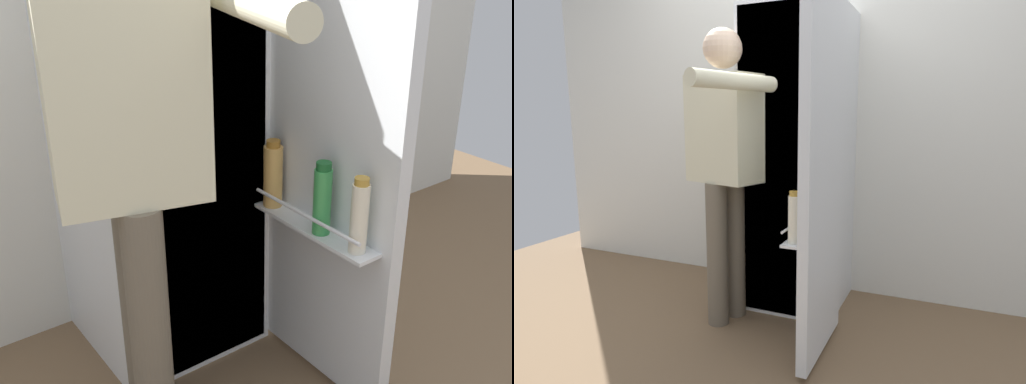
{
  "view_description": "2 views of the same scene",
  "coord_description": "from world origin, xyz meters",
  "views": [
    {
      "loc": [
        -0.95,
        -1.32,
        1.54
      ],
      "look_at": [
        0.03,
        -0.03,
        0.8
      ],
      "focal_mm": 43.32,
      "sensor_mm": 36.0,
      "label": 1
    },
    {
      "loc": [
        0.87,
        -1.98,
        1.19
      ],
      "look_at": [
        0.03,
        0.01,
        0.8
      ],
      "focal_mm": 30.03,
      "sensor_mm": 36.0,
      "label": 2
    }
  ],
  "objects": [
    {
      "name": "refrigerator",
      "position": [
        0.03,
        0.48,
        0.9
      ],
      "size": [
        0.64,
        1.14,
        1.81
      ],
      "color": "silver",
      "rests_on": "ground_plane"
    },
    {
      "name": "ground_plane",
      "position": [
        0.0,
        0.0,
        0.0
      ],
      "size": [
        5.33,
        5.33,
        0.0
      ],
      "primitive_type": "plane",
      "color": "brown"
    },
    {
      "name": "kitchen_wall",
      "position": [
        0.0,
        0.86,
        1.24
      ],
      "size": [
        4.4,
        0.1,
        2.47
      ],
      "primitive_type": "cube",
      "color": "silver",
      "rests_on": "ground_plane"
    },
    {
      "name": "person",
      "position": [
        -0.28,
        0.11,
        0.99
      ],
      "size": [
        0.55,
        0.78,
        1.65
      ],
      "color": "#665B4C",
      "rests_on": "ground_plane"
    }
  ]
}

